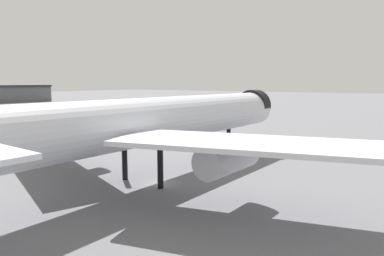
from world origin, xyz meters
name	(u,v)px	position (x,y,z in m)	size (l,w,h in m)	color
ground	(159,184)	(0.00, 0.00, 0.00)	(900.00, 900.00, 0.00)	slate
airliner_near_gate	(154,122)	(1.32, 1.84, 8.39)	(69.80, 63.79, 19.06)	silver
baggage_tug_wing	(160,132)	(34.01, 28.75, 0.97)	(3.57, 3.09, 1.85)	black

